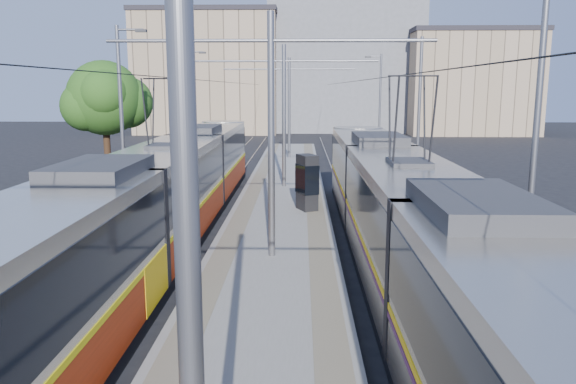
{
  "coord_description": "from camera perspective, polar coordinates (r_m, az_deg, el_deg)",
  "views": [
    {
      "loc": [
        0.85,
        -8.06,
        5.2
      ],
      "look_at": [
        0.4,
        11.34,
        1.6
      ],
      "focal_mm": 35.0,
      "sensor_mm": 36.0,
      "label": 1
    }
  ],
  "objects": [
    {
      "name": "building_centre",
      "position": [
        72.34,
        5.56,
        13.37
      ],
      "size": [
        18.36,
        14.28,
        17.71
      ],
      "color": "gray",
      "rests_on": "ground"
    },
    {
      "name": "shelter",
      "position": [
        22.78,
        1.95,
        1.11
      ],
      "size": [
        0.98,
        1.19,
        2.26
      ],
      "rotation": [
        0.0,
        0.0,
        0.4
      ],
      "color": "black",
      "rests_on": "platform"
    },
    {
      "name": "tram_right",
      "position": [
        14.85,
        11.97,
        -2.74
      ],
      "size": [
        2.43,
        28.12,
        5.5
      ],
      "color": "black",
      "rests_on": "ground"
    },
    {
      "name": "catenary",
      "position": [
        22.24,
        -0.88,
        8.76
      ],
      "size": [
        9.2,
        70.0,
        7.0
      ],
      "color": "slate",
      "rests_on": "platform"
    },
    {
      "name": "tactile_strip_right",
      "position": [
        25.54,
        2.65,
        -0.55
      ],
      "size": [
        0.7,
        50.0,
        0.01
      ],
      "primitive_type": "cube",
      "color": "gray",
      "rests_on": "platform"
    },
    {
      "name": "tree",
      "position": [
        33.92,
        -17.61,
        8.96
      ],
      "size": [
        4.65,
        4.3,
        6.76
      ],
      "color": "#382314",
      "rests_on": "ground"
    },
    {
      "name": "rails",
      "position": [
        25.61,
        -0.6,
        -1.17
      ],
      "size": [
        8.71,
        70.0,
        0.03
      ],
      "color": "gray",
      "rests_on": "ground"
    },
    {
      "name": "street_lamps",
      "position": [
        29.09,
        -0.35,
        8.5
      ],
      "size": [
        15.18,
        38.22,
        8.0
      ],
      "color": "slate",
      "rests_on": "ground"
    },
    {
      "name": "building_left",
      "position": [
        68.94,
        -7.89,
        11.89
      ],
      "size": [
        16.32,
        12.24,
        13.93
      ],
      "color": "tan",
      "rests_on": "ground"
    },
    {
      "name": "platform",
      "position": [
        25.58,
        -0.6,
        -0.88
      ],
      "size": [
        4.0,
        50.0,
        0.3
      ],
      "primitive_type": "cube",
      "color": "gray",
      "rests_on": "ground"
    },
    {
      "name": "building_right",
      "position": [
        68.78,
        17.81,
        10.55
      ],
      "size": [
        14.28,
        10.2,
        11.65
      ],
      "color": "tan",
      "rests_on": "ground"
    },
    {
      "name": "tram_left",
      "position": [
        19.01,
        -12.24,
        -0.33
      ],
      "size": [
        2.43,
        29.92,
        5.5
      ],
      "color": "black",
      "rests_on": "ground"
    },
    {
      "name": "tactile_strip_left",
      "position": [
        25.64,
        -3.85,
        -0.52
      ],
      "size": [
        0.7,
        50.0,
        0.01
      ],
      "primitive_type": "cube",
      "color": "gray",
      "rests_on": "platform"
    }
  ]
}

